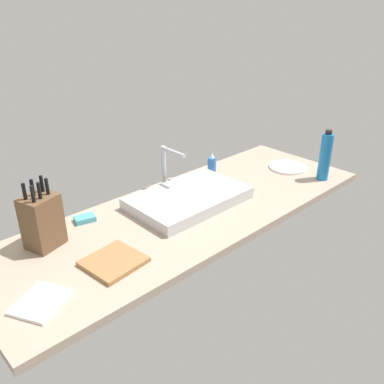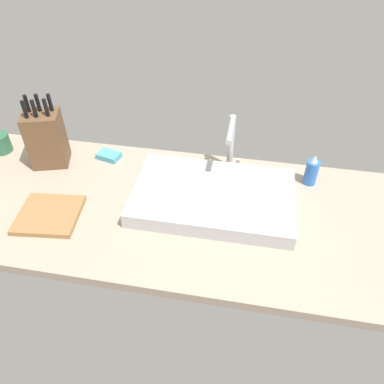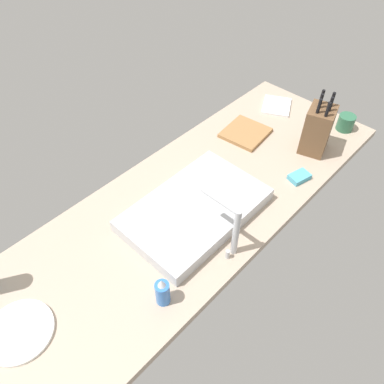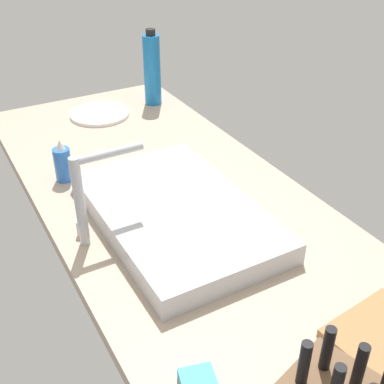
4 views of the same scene
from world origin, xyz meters
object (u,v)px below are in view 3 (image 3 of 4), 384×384
(cutting_board, at_px, (245,133))
(soap_bottle, at_px, (163,292))
(dish_sponge, at_px, (299,177))
(sink_basin, at_px, (195,210))
(knife_block, at_px, (317,129))
(dish_towel, at_px, (277,106))
(faucet, at_px, (231,224))
(dinner_plate, at_px, (19,331))
(coffee_mug, at_px, (346,123))

(cutting_board, height_order, soap_bottle, soap_bottle)
(cutting_board, bearing_deg, dish_sponge, 76.54)
(cutting_board, bearing_deg, sink_basin, 17.31)
(soap_bottle, bearing_deg, dish_sponge, 178.90)
(knife_block, height_order, dish_sponge, knife_block)
(dish_towel, bearing_deg, cutting_board, 4.39)
(faucet, bearing_deg, dinner_plate, -21.33)
(dinner_plate, distance_m, coffee_mug, 1.66)
(dinner_plate, distance_m, dish_sponge, 1.22)
(coffee_mug, bearing_deg, sink_basin, -10.03)
(knife_block, height_order, dinner_plate, knife_block)
(dish_towel, distance_m, coffee_mug, 0.36)
(soap_bottle, height_order, coffee_mug, soap_bottle)
(knife_block, distance_m, dinner_plate, 1.42)
(cutting_board, relative_size, soap_bottle, 1.63)
(knife_block, height_order, coffee_mug, knife_block)
(sink_basin, height_order, faucet, faucet)
(sink_basin, height_order, dish_sponge, sink_basin)
(coffee_mug, bearing_deg, soap_bottle, 0.69)
(sink_basin, distance_m, dinner_plate, 0.73)
(faucet, height_order, dinner_plate, faucet)
(soap_bottle, height_order, dinner_plate, soap_bottle)
(dish_towel, bearing_deg, dish_sponge, 44.83)
(sink_basin, relative_size, knife_block, 1.96)
(knife_block, distance_m, cutting_board, 0.34)
(sink_basin, bearing_deg, cutting_board, -162.69)
(dish_sponge, bearing_deg, dinner_plate, -12.52)
(sink_basin, bearing_deg, coffee_mug, 169.97)
(faucet, xyz_separation_m, knife_block, (-0.71, -0.07, -0.03))
(faucet, distance_m, dish_sponge, 0.51)
(faucet, bearing_deg, dish_towel, -156.01)
(faucet, xyz_separation_m, dish_sponge, (-0.49, -0.01, -0.13))
(dinner_plate, bearing_deg, dish_sponge, 167.48)
(sink_basin, height_order, knife_block, knife_block)
(soap_bottle, bearing_deg, sink_basin, -152.72)
(sink_basin, height_order, coffee_mug, coffee_mug)
(sink_basin, distance_m, soap_bottle, 0.39)
(sink_basin, relative_size, dish_sponge, 6.25)
(sink_basin, relative_size, dinner_plate, 2.63)
(dinner_plate, height_order, dish_towel, same)
(faucet, relative_size, dinner_plate, 1.07)
(knife_block, relative_size, dish_sponge, 3.19)
(cutting_board, distance_m, dinner_plate, 1.28)
(knife_block, xyz_separation_m, dinner_plate, (1.40, -0.20, -0.11))
(sink_basin, relative_size, cutting_board, 2.75)
(dinner_plate, bearing_deg, soap_bottle, 147.13)
(dish_sponge, bearing_deg, faucet, 0.79)
(faucet, xyz_separation_m, soap_bottle, (0.31, -0.02, -0.09))
(faucet, height_order, knife_block, knife_block)
(dish_towel, bearing_deg, faucet, 23.99)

